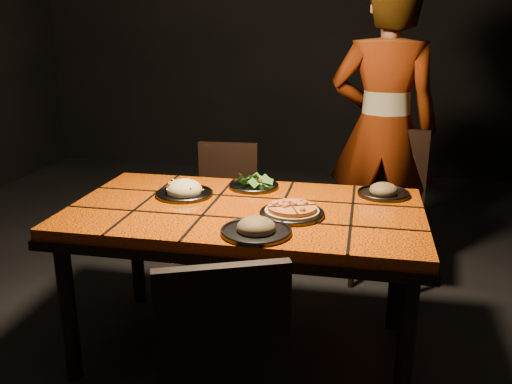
% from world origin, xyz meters
% --- Properties ---
extents(room_shell, '(6.04, 7.04, 3.08)m').
position_xyz_m(room_shell, '(0.00, 0.00, 1.50)').
color(room_shell, black).
rests_on(room_shell, ground).
extents(dining_table, '(1.62, 0.92, 0.75)m').
position_xyz_m(dining_table, '(0.00, 0.00, 0.67)').
color(dining_table, '#E35707').
rests_on(dining_table, ground).
extents(chair_near, '(0.53, 0.53, 0.89)m').
position_xyz_m(chair_near, '(0.10, -0.83, 0.51)').
color(chair_near, black).
rests_on(chair_near, ground).
extents(chair_far_left, '(0.40, 0.40, 0.84)m').
position_xyz_m(chair_far_left, '(-0.32, 0.86, 0.48)').
color(chair_far_left, black).
rests_on(chair_far_left, ground).
extents(chair_far_right, '(0.47, 0.47, 0.93)m').
position_xyz_m(chair_far_right, '(0.69, 1.02, 0.53)').
color(chair_far_right, black).
rests_on(chair_far_right, ground).
extents(diner, '(0.70, 0.48, 1.83)m').
position_xyz_m(diner, '(0.63, 1.16, 0.92)').
color(diner, brown).
rests_on(diner, ground).
extents(plate_pizza, '(0.31, 0.31, 0.04)m').
position_xyz_m(plate_pizza, '(0.22, -0.07, 0.77)').
color(plate_pizza, '#39393E').
rests_on(plate_pizza, dining_table).
extents(plate_pasta, '(0.28, 0.28, 0.09)m').
position_xyz_m(plate_pasta, '(-0.33, 0.11, 0.77)').
color(plate_pasta, '#39393E').
rests_on(plate_pasta, dining_table).
extents(plate_salad, '(0.25, 0.25, 0.07)m').
position_xyz_m(plate_salad, '(-0.02, 0.31, 0.78)').
color(plate_salad, '#39393E').
rests_on(plate_salad, dining_table).
extents(plate_mushroom_a, '(0.29, 0.29, 0.09)m').
position_xyz_m(plate_mushroom_a, '(0.11, -0.31, 0.77)').
color(plate_mushroom_a, '#39393E').
rests_on(plate_mushroom_a, dining_table).
extents(plate_mushroom_b, '(0.25, 0.25, 0.08)m').
position_xyz_m(plate_mushroom_b, '(0.62, 0.31, 0.77)').
color(plate_mushroom_b, '#39393E').
rests_on(plate_mushroom_b, dining_table).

